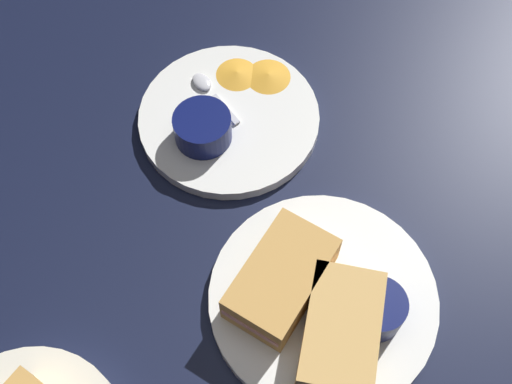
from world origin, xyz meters
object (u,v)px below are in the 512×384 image
Objects in this scene: spoon_by_dark_ramekin at (328,302)px; plate_chips_companion at (229,118)px; sandwich_half_far at (341,331)px; ramekin_dark_sauce at (377,309)px; sandwich_half_near at (281,279)px; plate_sandwich_main at (323,299)px; spoon_by_gravy_ramekin at (207,88)px; ramekin_light_gravy at (203,127)px.

plate_chips_companion is (24.97, 12.89, -1.16)cm from spoon_by_dark_ramekin.
sandwich_half_far is 4.67cm from ramekin_dark_sauce.
ramekin_dark_sauce reaches higher than spoon_by_dark_ramekin.
sandwich_half_near is 5.90cm from spoon_by_dark_ramekin.
plate_sandwich_main is at bearing 29.81° from spoon_by_dark_ramekin.
sandwich_half_far is at bearing -152.20° from spoon_by_gravy_ramekin.
ramekin_dark_sauce is at bearing -109.57° from plate_sandwich_main.
spoon_by_gravy_ramekin is at bearing 35.07° from ramekin_dark_sauce.
plate_sandwich_main is 32.10cm from spoon_by_gravy_ramekin.
ramekin_dark_sauce is (-1.94, -5.46, 3.07)cm from plate_sandwich_main.
ramekin_dark_sauce reaches higher than ramekin_light_gravy.
ramekin_dark_sauce is 31.80cm from plate_chips_companion.
sandwich_half_far reaches higher than ramekin_dark_sauce.
plate_sandwich_main is 6.56cm from ramekin_dark_sauce.
sandwich_half_near reaches higher than ramekin_dark_sauce.
plate_sandwich_main is at bearing 70.43° from ramekin_dark_sauce.
ramekin_light_gravy is at bearing -178.49° from spoon_by_gravy_ramekin.
plate_sandwich_main is at bearing -100.57° from sandwich_half_near.
ramekin_dark_sauce reaches higher than plate_sandwich_main.
spoon_by_dark_ramekin is 26.70cm from ramekin_light_gravy.
plate_chips_companion is at bearing 27.31° from spoon_by_dark_ramekin.
ramekin_light_gravy is (19.72, 10.58, -0.35)cm from sandwich_half_near.
ramekin_dark_sauce is 30.72cm from ramekin_light_gravy.
ramekin_light_gravy reaches higher than plate_sandwich_main.
sandwich_half_far is 4.48cm from spoon_by_dark_ramekin.
sandwich_half_near is at bearing 49.43° from sandwich_half_far.
spoon_by_gravy_ramekin is at bearing 27.80° from sandwich_half_far.
sandwich_half_far reaches higher than ramekin_light_gravy.
sandwich_half_near is at bearing 74.55° from ramekin_dark_sauce.
plate_chips_companion is (26.11, 17.89, -3.07)cm from ramekin_dark_sauce.
plate_sandwich_main is at bearing -152.78° from plate_chips_companion.
ramekin_light_gravy is (20.62, 15.39, 2.85)cm from plate_sandwich_main.
spoon_by_gravy_ramekin is (28.84, 16.05, 0.00)cm from spoon_by_dark_ramekin.
spoon_by_dark_ramekin is 33.00cm from spoon_by_gravy_ramekin.
ramekin_dark_sauce is at bearing -144.93° from spoon_by_gravy_ramekin.
ramekin_dark_sauce is (2.67, -3.83, -0.13)cm from sandwich_half_far.
ramekin_light_gravy is at bearing 140.19° from plate_chips_companion.
sandwich_half_near is (0.90, 4.81, 3.20)cm from plate_sandwich_main.
sandwich_half_far is 1.93× the size of ramekin_light_gravy.
spoon_by_dark_ramekin is (-0.80, -0.46, 1.16)cm from plate_sandwich_main.
ramekin_light_gravy is (25.23, 17.02, -0.35)cm from sandwich_half_far.
spoon_by_gravy_ramekin is (27.14, 10.78, -2.04)cm from sandwich_half_near.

